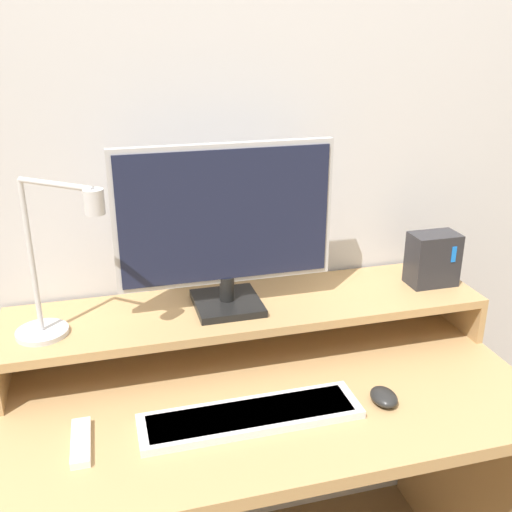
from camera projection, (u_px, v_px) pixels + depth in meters
name	position (u px, v px, depth m)	size (l,w,h in m)	color
wall_back	(230.00, 133.00, 1.52)	(6.00, 0.05, 2.50)	silver
desk	(268.00, 459.00, 1.47)	(1.20, 0.65, 0.72)	tan
monitor_shelf	(249.00, 310.00, 1.52)	(1.20, 0.28, 0.13)	tan
monitor	(226.00, 224.00, 1.42)	(0.53, 0.17, 0.41)	black
desk_lamp	(53.00, 279.00, 1.29)	(0.22, 0.20, 0.37)	silver
router_dock	(433.00, 259.00, 1.60)	(0.13, 0.08, 0.14)	#28282D
keyboard	(251.00, 416.00, 1.27)	(0.47, 0.12, 0.02)	silver
mouse	(384.00, 397.00, 1.32)	(0.06, 0.08, 0.03)	black
remote_control	(81.00, 442.00, 1.19)	(0.04, 0.14, 0.02)	white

